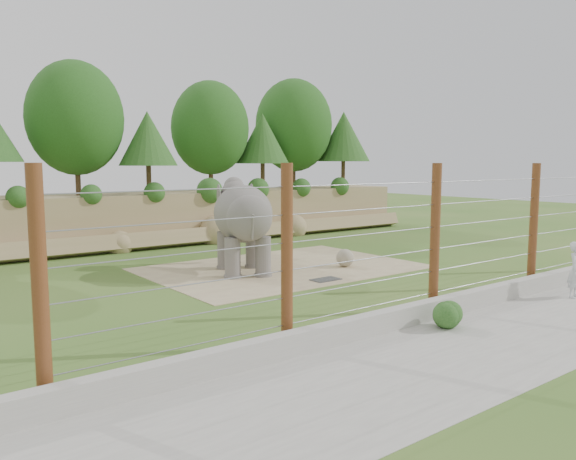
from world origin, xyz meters
TOP-DOWN VIEW (x-y plane):
  - ground at (0.00, 0.00)m, footprint 90.00×90.00m
  - back_embankment at (0.59, 12.68)m, footprint 30.00×5.52m
  - dirt_patch at (0.50, 3.00)m, footprint 10.00×7.00m
  - drain_grate at (0.30, 0.26)m, footprint 1.00×0.60m
  - elephant at (-1.20, 3.13)m, footprint 3.22×4.52m
  - stone_ball at (2.53, 1.68)m, footprint 0.69×0.69m
  - retaining_wall at (0.00, -5.00)m, footprint 26.00×0.35m
  - walkway at (0.00, -7.00)m, footprint 26.00×4.00m
  - barrier_fence at (0.00, -4.50)m, footprint 20.26×0.26m
  - walkway_shrub at (-1.00, -5.80)m, footprint 0.69×0.69m
  - zookeeper at (4.55, -6.13)m, footprint 0.67×0.49m

SIDE VIEW (x-z plane):
  - ground at x=0.00m, z-range 0.00..0.00m
  - walkway at x=0.00m, z-range 0.00..0.01m
  - dirt_patch at x=0.50m, z-range 0.00..0.02m
  - drain_grate at x=0.30m, z-range 0.02..0.05m
  - retaining_wall at x=0.00m, z-range 0.00..0.50m
  - walkway_shrub at x=-1.00m, z-range 0.01..0.70m
  - stone_ball at x=2.53m, z-range 0.02..0.71m
  - zookeeper at x=4.55m, z-range 0.01..1.69m
  - elephant at x=-1.20m, z-range 0.00..3.37m
  - barrier_fence at x=0.00m, z-range 0.00..4.00m
  - back_embankment at x=0.59m, z-range -0.42..8.35m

